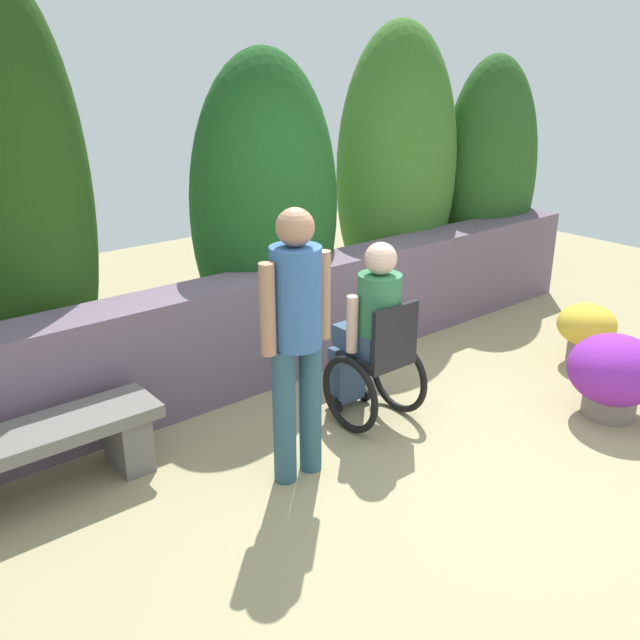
% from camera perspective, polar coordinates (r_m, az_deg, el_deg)
% --- Properties ---
extents(ground_plane, '(12.53, 12.53, 0.00)m').
position_cam_1_polar(ground_plane, '(4.66, 8.88, -11.20)').
color(ground_plane, tan).
extents(stone_retaining_wall, '(7.21, 0.42, 0.90)m').
position_cam_1_polar(stone_retaining_wall, '(5.57, -3.52, -0.28)').
color(stone_retaining_wall, slate).
rests_on(stone_retaining_wall, ground).
extents(hedge_backdrop, '(7.84, 1.14, 3.03)m').
position_cam_1_polar(hedge_backdrop, '(5.84, -4.96, 9.99)').
color(hedge_backdrop, '#12401F').
rests_on(hedge_backdrop, ground).
extents(stone_bench, '(1.48, 0.41, 0.46)m').
position_cam_1_polar(stone_bench, '(4.40, -22.59, -10.28)').
color(stone_bench, slate).
rests_on(stone_bench, ground).
extents(person_in_wheelchair, '(0.53, 0.66, 1.33)m').
position_cam_1_polar(person_in_wheelchair, '(4.81, 4.40, -1.61)').
color(person_in_wheelchair, black).
rests_on(person_in_wheelchair, ground).
extents(person_standing_companion, '(0.49, 0.30, 1.70)m').
position_cam_1_polar(person_standing_companion, '(3.99, -1.97, -0.80)').
color(person_standing_companion, '#2F5466').
rests_on(person_standing_companion, ground).
extents(flower_pot_purple_near, '(0.66, 0.66, 0.62)m').
position_cam_1_polar(flower_pot_purple_near, '(5.40, 23.26, -4.17)').
color(flower_pot_purple_near, gray).
rests_on(flower_pot_purple_near, ground).
extents(flower_pot_terracotta_by_wall, '(0.49, 0.49, 0.52)m').
position_cam_1_polar(flower_pot_terracotta_by_wall, '(6.28, 21.28, -0.67)').
color(flower_pot_terracotta_by_wall, slate).
rests_on(flower_pot_terracotta_by_wall, ground).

